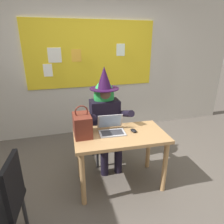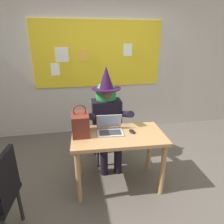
{
  "view_description": "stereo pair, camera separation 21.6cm",
  "coord_description": "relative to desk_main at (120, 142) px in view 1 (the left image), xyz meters",
  "views": [
    {
      "loc": [
        -0.68,
        -1.98,
        1.81
      ],
      "look_at": [
        -0.02,
        0.33,
        0.91
      ],
      "focal_mm": 31.15,
      "sensor_mm": 36.0,
      "label": 1
    },
    {
      "loc": [
        -0.47,
        -2.03,
        1.81
      ],
      "look_at": [
        -0.02,
        0.33,
        0.91
      ],
      "focal_mm": 31.15,
      "sensor_mm": 36.0,
      "label": 2
    }
  ],
  "objects": [
    {
      "name": "laptop",
      "position": [
        -0.09,
        0.09,
        0.16
      ],
      "size": [
        0.34,
        0.3,
        0.2
      ],
      "rotation": [
        0.0,
        0.0,
        -0.07
      ],
      "color": "#B7B7BC",
      "rests_on": "desk_main"
    },
    {
      "name": "wall_back_bulletin",
      "position": [
        -0.0,
        1.75,
        0.84
      ],
      "size": [
        6.12,
        1.94,
        2.9
      ],
      "color": "beige",
      "rests_on": "ground"
    },
    {
      "name": "ground_plane",
      "position": [
        -0.0,
        -0.03,
        -0.61
      ],
      "size": [
        24.0,
        24.0,
        0.0
      ],
      "primitive_type": "plane",
      "color": "#5B544C"
    },
    {
      "name": "computer_mouse",
      "position": [
        0.18,
        0.01,
        0.13
      ],
      "size": [
        0.08,
        0.11,
        0.03
      ],
      "primitive_type": "ellipsoid",
      "rotation": [
        0.0,
        0.0,
        0.23
      ],
      "color": "black",
      "rests_on": "desk_main"
    },
    {
      "name": "chair_at_desk",
      "position": [
        -0.05,
        0.67,
        -0.1
      ],
      "size": [
        0.43,
        0.43,
        0.91
      ],
      "rotation": [
        0.0,
        0.0,
        -1.55
      ],
      "color": "#2D3347",
      "rests_on": "ground"
    },
    {
      "name": "handbag",
      "position": [
        -0.45,
        0.1,
        0.25
      ],
      "size": [
        0.2,
        0.3,
        0.38
      ],
      "rotation": [
        0.0,
        0.0,
        0.14
      ],
      "color": "maroon",
      "rests_on": "desk_main"
    },
    {
      "name": "chair_spare_by_window",
      "position": [
        -1.22,
        -0.52,
        -0.1
      ],
      "size": [
        0.46,
        0.46,
        0.91
      ],
      "rotation": [
        0.0,
        0.0,
        3.04
      ],
      "color": "black",
      "rests_on": "ground"
    },
    {
      "name": "desk_main",
      "position": [
        0.0,
        0.0,
        0.0
      ],
      "size": [
        1.15,
        0.68,
        0.73
      ],
      "rotation": [
        0.0,
        0.0,
        -0.05
      ],
      "color": "tan",
      "rests_on": "ground"
    },
    {
      "name": "person_costumed",
      "position": [
        -0.05,
        0.55,
        0.19
      ],
      "size": [
        0.6,
        0.67,
        1.47
      ],
      "rotation": [
        0.0,
        0.0,
        -1.58
      ],
      "color": "black",
      "rests_on": "ground"
    }
  ]
}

